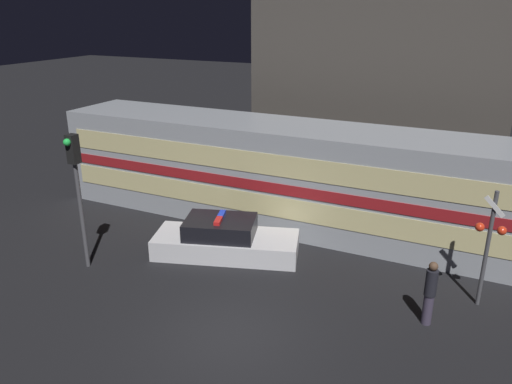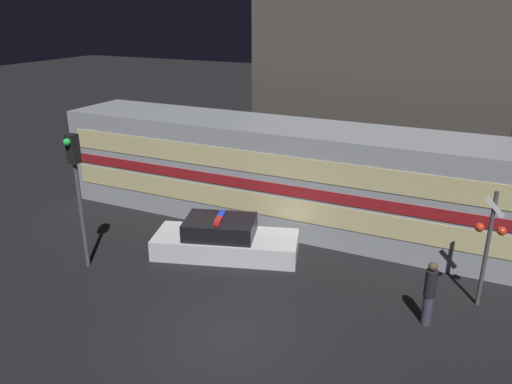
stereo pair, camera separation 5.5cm
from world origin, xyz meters
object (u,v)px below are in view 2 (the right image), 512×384
pedestrian (429,293)px  crossing_signal_near (488,241)px  police_car (225,240)px  traffic_light_corner (76,177)px  train (283,174)px

pedestrian → crossing_signal_near: (1.21, 1.54, 1.09)m
pedestrian → crossing_signal_near: bearing=52.0°
pedestrian → crossing_signal_near: crossing_signal_near is taller
police_car → traffic_light_corner: bearing=-161.1°
police_car → pedestrian: (6.83, -1.21, 0.43)m
crossing_signal_near → traffic_light_corner: traffic_light_corner is taller
train → pedestrian: size_ratio=9.95×
train → pedestrian: train is taller
train → police_car: 3.82m
train → crossing_signal_near: size_ratio=5.33×
train → traffic_light_corner: 7.62m
police_car → crossing_signal_near: crossing_signal_near is taller
pedestrian → crossing_signal_near: 2.24m
train → traffic_light_corner: size_ratio=4.15×
traffic_light_corner → pedestrian: bearing=8.0°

